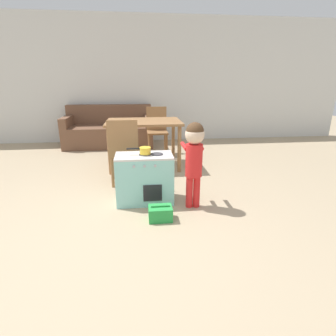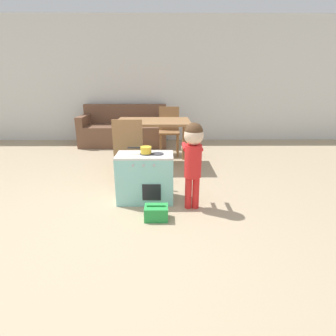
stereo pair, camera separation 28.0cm
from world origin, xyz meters
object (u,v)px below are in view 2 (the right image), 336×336
play_kitchen (145,178)px  dining_table (153,127)px  dining_chair_far (169,129)px  couch (125,130)px  toy_basket (156,213)px  child_figure (193,152)px  dining_chair_near (129,150)px  toy_pot (146,150)px

play_kitchen → dining_table: size_ratio=0.55×
dining_chair_far → couch: (-0.94, 0.82, -0.16)m
toy_basket → couch: bearing=103.5°
child_figure → dining_table: size_ratio=0.81×
child_figure → dining_chair_far: 2.23m
dining_chair_far → toy_basket: bearing=86.4°
child_figure → couch: child_figure is taller
dining_chair_near → couch: bearing=100.2°
dining_chair_near → couch: size_ratio=0.48×
toy_pot → dining_chair_near: bearing=114.9°
child_figure → couch: (-1.16, 3.03, -0.31)m
dining_chair_near → couch: 2.34m
toy_pot → child_figure: (0.49, -0.19, 0.02)m
toy_pot → child_figure: child_figure is taller
play_kitchen → dining_chair_far: dining_chair_far is taller
play_kitchen → child_figure: (0.50, -0.19, 0.34)m
dining_chair_far → couch: bearing=-41.0°
play_kitchen → dining_chair_far: size_ratio=0.72×
toy_pot → dining_table: (0.02, 1.30, 0.03)m
toy_basket → dining_chair_far: (0.15, 2.46, 0.39)m
dining_table → couch: (-0.69, 1.54, -0.33)m
toy_basket → dining_chair_near: bearing=110.9°
play_kitchen → dining_chair_near: size_ratio=0.72×
toy_pot → dining_table: bearing=88.9°
dining_chair_near → dining_chair_far: 1.57m
toy_pot → toy_basket: (0.12, -0.44, -0.52)m
child_figure → toy_basket: (-0.37, -0.25, -0.54)m
child_figure → dining_chair_far: size_ratio=1.07×
dining_table → couch: bearing=114.1°
dining_table → dining_chair_near: (-0.28, -0.76, -0.17)m
toy_basket → dining_chair_far: bearing=86.4°
toy_basket → dining_chair_near: dining_chair_near is taller
toy_basket → play_kitchen: bearing=106.9°
dining_table → dining_chair_far: 0.78m
dining_chair_far → dining_table: bearing=70.6°
toy_pot → child_figure: size_ratio=0.28×
toy_pot → couch: (-0.66, 2.83, -0.29)m
dining_table → toy_basket: bearing=-86.7°
couch → toy_pot: bearing=-76.8°
dining_table → couch: size_ratio=0.63×
child_figure → couch: size_ratio=0.51×
toy_pot → dining_chair_far: size_ratio=0.30×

